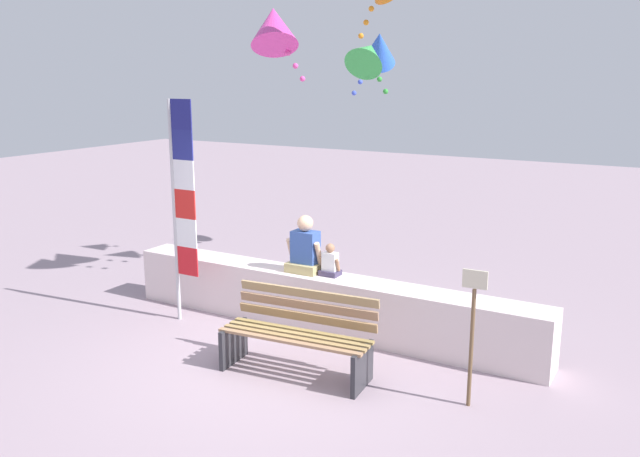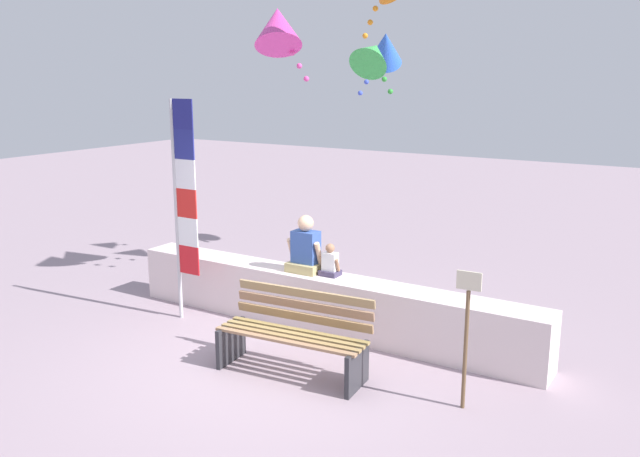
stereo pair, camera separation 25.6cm
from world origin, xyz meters
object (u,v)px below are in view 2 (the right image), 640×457
object	(u,v)px
flag_banner	(182,198)
person_child	(330,263)
park_bench	(295,336)
sign_post	(467,329)
person_adult	(306,250)
kite_blue	(385,48)
kite_magenta	(278,27)
kite_green	(372,55)

from	to	relation	value
flag_banner	person_child	bearing A→B (deg)	20.62
park_bench	sign_post	xyz separation A→B (m)	(1.85, 0.18, 0.40)
flag_banner	person_adult	bearing A→B (deg)	25.19
park_bench	flag_banner	size ratio (longest dim) A/B	0.59
kite_blue	kite_magenta	bearing A→B (deg)	-107.74
park_bench	kite_green	bearing A→B (deg)	104.84
kite_green	kite_magenta	distance (m)	1.53
sign_post	kite_magenta	bearing A→B (deg)	149.09
person_adult	kite_magenta	xyz separation A→B (m)	(-1.17, 1.12, 2.84)
park_bench	sign_post	world-z (taller)	sign_post
kite_green	sign_post	world-z (taller)	kite_green
kite_blue	kite_magenta	size ratio (longest dim) A/B	0.98
person_adult	kite_green	distance (m)	3.38
park_bench	kite_green	xyz separation A→B (m)	(-0.95, 3.57, 3.06)
park_bench	kite_green	size ratio (longest dim) A/B	1.81
kite_green	sign_post	distance (m)	5.14
person_child	kite_magenta	distance (m)	3.52
park_bench	sign_post	bearing A→B (deg)	5.61
kite_green	park_bench	bearing A→B (deg)	-75.16
person_child	kite_magenta	bearing A→B (deg)	143.85
flag_banner	kite_magenta	size ratio (longest dim) A/B	2.45
kite_magenta	kite_blue	bearing A→B (deg)	72.26
park_bench	kite_blue	xyz separation A→B (m)	(-1.18, 4.48, 3.19)
park_bench	kite_green	distance (m)	4.80
flag_banner	kite_green	xyz separation A→B (m)	(1.17, 2.97, 1.83)
kite_blue	person_child	bearing A→B (deg)	-74.85
person_adult	flag_banner	size ratio (longest dim) A/B	0.25
park_bench	sign_post	size ratio (longest dim) A/B	1.23
flag_banner	kite_green	bearing A→B (deg)	68.51
kite_magenta	sign_post	distance (m)	5.27
person_child	kite_green	bearing A→B (deg)	105.43
park_bench	sign_post	distance (m)	1.90
flag_banner	sign_post	bearing A→B (deg)	-5.98
park_bench	flag_banner	world-z (taller)	flag_banner
kite_blue	sign_post	world-z (taller)	kite_blue
kite_blue	kite_green	bearing A→B (deg)	-75.56
person_child	kite_green	world-z (taller)	kite_green
person_adult	park_bench	bearing A→B (deg)	-62.14
kite_green	sign_post	bearing A→B (deg)	-50.45
park_bench	kite_magenta	size ratio (longest dim) A/B	1.45
kite_blue	park_bench	bearing A→B (deg)	-75.24
park_bench	person_adult	size ratio (longest dim) A/B	2.34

